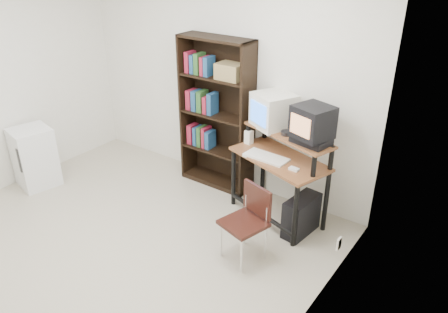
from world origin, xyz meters
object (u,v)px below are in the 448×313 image
Objects in this scene: crt_tv at (313,122)px; bookshelf at (217,113)px; pc_tower at (301,216)px; mini_fridge at (35,157)px; crt_monitor at (274,110)px; school_chair at (249,216)px; computer_desk at (280,162)px.

bookshelf reaches higher than crt_tv.
mini_fridge reaches higher than pc_tower.
crt_tv reaches higher than mini_fridge.
bookshelf reaches higher than crt_monitor.
pc_tower is at bearing -15.60° from bookshelf.
crt_tv is 1.01m from pc_tower.
school_chair is 0.99× the size of mini_fridge.
school_chair is 1.58m from bookshelf.
bookshelf is 2.45× the size of mini_fridge.
bookshelf reaches higher than pc_tower.
computer_desk is 1.57× the size of school_chair.
school_chair is at bearing -87.62° from crt_tv.
crt_monitor is at bearing 157.39° from pc_tower.
bookshelf reaches higher than school_chair.
pc_tower is 0.25× the size of bookshelf.
bookshelf is (-1.01, 0.24, 0.27)m from computer_desk.
mini_fridge is (-3.17, -1.01, 0.17)m from pc_tower.
bookshelf is (-1.11, 1.01, 0.49)m from school_chair.
school_chair is 2.94m from mini_fridge.
school_chair is (0.11, -0.77, -0.22)m from computer_desk.
crt_monitor is at bearing 39.26° from mini_fridge.
crt_tv reaches higher than crt_monitor.
crt_tv is (0.32, -0.00, 0.54)m from computer_desk.
crt_tv is at bearing 32.14° from mini_fridge.
crt_monitor is 3.02m from mini_fridge.
mini_fridge is at bearing -127.04° from crt_monitor.
crt_tv reaches higher than school_chair.
crt_monitor is at bearing 123.91° from school_chair.
school_chair is (-0.22, -0.77, -0.76)m from crt_tv.
bookshelf is at bearing 171.24° from pc_tower.
computer_desk reaches higher than pc_tower.
crt_monitor is at bearing 178.86° from crt_tv.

